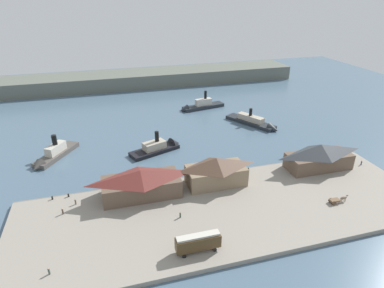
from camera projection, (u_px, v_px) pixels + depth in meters
ground_plane at (202, 172)px, 105.82m from camera, size 320.00×320.00×0.00m
quay_promenade at (228, 210)px, 86.47m from camera, size 110.00×36.00×1.20m
seawall_edge at (206, 176)px, 102.48m from camera, size 110.00×0.80×1.00m
ferry_shed_customs_shed at (141, 183)px, 90.22m from camera, size 21.68×10.00×7.81m
ferry_shed_east_terminal at (216, 171)px, 95.39m from camera, size 17.41×8.82×8.50m
ferry_shed_west_terminal at (319, 156)px, 103.87m from camera, size 20.99×8.69×8.33m
street_tram at (198, 242)px, 71.18m from camera, size 9.98×2.65×4.41m
horse_cart at (338, 199)px, 88.21m from camera, size 5.57×1.65×1.87m
pedestrian_walking_west at (49, 271)px, 66.06m from camera, size 0.40×0.40×1.61m
pedestrian_by_tram at (63, 211)px, 83.69m from camera, size 0.43×0.43×1.73m
pedestrian_near_cart at (361, 163)px, 107.17m from camera, size 0.38×0.38×1.53m
pedestrian_near_west_shed at (76, 202)px, 87.49m from camera, size 0.41×0.41×1.66m
pedestrian_standing_center at (180, 215)px, 82.45m from camera, size 0.41×0.41×1.66m
mooring_post_west at (248, 169)px, 103.82m from camera, size 0.44×0.44×0.90m
mooring_post_center_east at (68, 195)px, 90.80m from camera, size 0.44×0.44×0.90m
mooring_post_east at (52, 198)px, 89.65m from camera, size 0.44×0.44×0.90m
ferry_approaching_east at (199, 106)px, 160.03m from camera, size 23.50×9.03×10.11m
ferry_near_quay at (161, 147)px, 119.27m from camera, size 20.39×12.26×9.75m
ferry_outer_harbor at (256, 123)px, 140.56m from camera, size 17.06×24.47×8.68m
ferry_mid_harbor at (52, 155)px, 112.81m from camera, size 15.38×20.11×9.51m
far_headland at (148, 78)px, 199.56m from camera, size 180.00×24.00×8.00m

